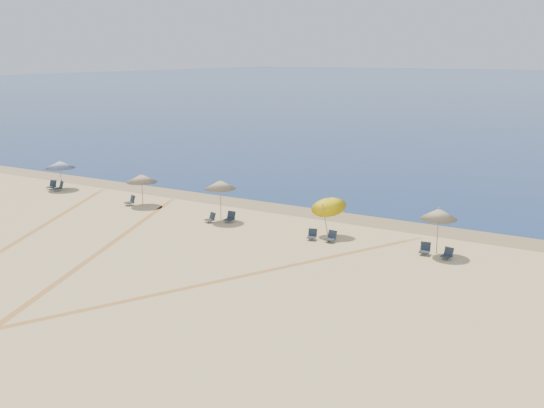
{
  "coord_description": "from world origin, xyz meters",
  "views": [
    {
      "loc": [
        19.16,
        -12.34,
        10.31
      ],
      "look_at": [
        0.0,
        20.0,
        1.3
      ],
      "focal_mm": 41.67,
      "sensor_mm": 36.0,
      "label": 1
    }
  ],
  "objects_px": {
    "umbrella_2": "(220,185)",
    "chair_6": "(331,237)",
    "chair_3": "(211,218)",
    "chair_4": "(230,217)",
    "umbrella_3": "(328,203)",
    "chair_0": "(52,185)",
    "umbrella_0": "(60,165)",
    "chair_5": "(312,235)",
    "umbrella_1": "(142,178)",
    "chair_2": "(131,201)",
    "chair_8": "(447,254)",
    "chair_1": "(59,187)",
    "chair_7": "(425,249)",
    "umbrella_4": "(439,214)"
  },
  "relations": [
    {
      "from": "umbrella_0",
      "to": "chair_1",
      "type": "bearing_deg",
      "value": -51.44
    },
    {
      "from": "chair_2",
      "to": "chair_7",
      "type": "distance_m",
      "value": 21.03
    },
    {
      "from": "umbrella_0",
      "to": "chair_3",
      "type": "height_order",
      "value": "umbrella_0"
    },
    {
      "from": "chair_0",
      "to": "chair_2",
      "type": "relative_size",
      "value": 0.94
    },
    {
      "from": "umbrella_1",
      "to": "chair_8",
      "type": "relative_size",
      "value": 3.29
    },
    {
      "from": "umbrella_0",
      "to": "chair_6",
      "type": "bearing_deg",
      "value": -5.18
    },
    {
      "from": "umbrella_3",
      "to": "chair_3",
      "type": "relative_size",
      "value": 3.53
    },
    {
      "from": "umbrella_0",
      "to": "umbrella_4",
      "type": "xyz_separation_m",
      "value": [
        30.01,
        -1.28,
        0.26
      ]
    },
    {
      "from": "umbrella_1",
      "to": "chair_8",
      "type": "xyz_separation_m",
      "value": [
        21.65,
        -1.1,
        -1.61
      ]
    },
    {
      "from": "umbrella_1",
      "to": "chair_5",
      "type": "height_order",
      "value": "umbrella_1"
    },
    {
      "from": "chair_6",
      "to": "umbrella_0",
      "type": "bearing_deg",
      "value": 178.95
    },
    {
      "from": "umbrella_1",
      "to": "chair_2",
      "type": "height_order",
      "value": "umbrella_1"
    },
    {
      "from": "umbrella_4",
      "to": "chair_7",
      "type": "relative_size",
      "value": 3.72
    },
    {
      "from": "chair_4",
      "to": "umbrella_2",
      "type": "bearing_deg",
      "value": 165.72
    },
    {
      "from": "umbrella_4",
      "to": "chair_1",
      "type": "distance_m",
      "value": 29.55
    },
    {
      "from": "chair_2",
      "to": "chair_4",
      "type": "bearing_deg",
      "value": 20.19
    },
    {
      "from": "umbrella_2",
      "to": "chair_6",
      "type": "distance_m",
      "value": 8.41
    },
    {
      "from": "umbrella_1",
      "to": "chair_3",
      "type": "bearing_deg",
      "value": -11.53
    },
    {
      "from": "chair_1",
      "to": "chair_7",
      "type": "bearing_deg",
      "value": 22.46
    },
    {
      "from": "umbrella_1",
      "to": "chair_6",
      "type": "relative_size",
      "value": 3.44
    },
    {
      "from": "umbrella_3",
      "to": "chair_4",
      "type": "xyz_separation_m",
      "value": [
        -6.47,
        -0.56,
        -1.58
      ]
    },
    {
      "from": "umbrella_2",
      "to": "chair_3",
      "type": "xyz_separation_m",
      "value": [
        -0.17,
        -0.85,
        -2.0
      ]
    },
    {
      "from": "umbrella_2",
      "to": "chair_1",
      "type": "height_order",
      "value": "umbrella_2"
    },
    {
      "from": "chair_1",
      "to": "chair_4",
      "type": "relative_size",
      "value": 1.37
    },
    {
      "from": "chair_3",
      "to": "chair_6",
      "type": "distance_m",
      "value": 8.3
    },
    {
      "from": "umbrella_0",
      "to": "umbrella_2",
      "type": "bearing_deg",
      "value": -4.88
    },
    {
      "from": "umbrella_1",
      "to": "chair_1",
      "type": "height_order",
      "value": "umbrella_1"
    },
    {
      "from": "umbrella_1",
      "to": "chair_7",
      "type": "bearing_deg",
      "value": -2.59
    },
    {
      "from": "chair_2",
      "to": "chair_8",
      "type": "xyz_separation_m",
      "value": [
        22.26,
        -0.56,
        -0.03
      ]
    },
    {
      "from": "chair_0",
      "to": "chair_6",
      "type": "height_order",
      "value": "chair_0"
    },
    {
      "from": "umbrella_3",
      "to": "chair_0",
      "type": "relative_size",
      "value": 3.31
    },
    {
      "from": "chair_3",
      "to": "chair_4",
      "type": "bearing_deg",
      "value": 51.04
    },
    {
      "from": "chair_3",
      "to": "umbrella_4",
      "type": "bearing_deg",
      "value": 22.24
    },
    {
      "from": "chair_1",
      "to": "chair_2",
      "type": "xyz_separation_m",
      "value": [
        7.98,
        -0.72,
        -0.03
      ]
    },
    {
      "from": "umbrella_4",
      "to": "chair_2",
      "type": "height_order",
      "value": "umbrella_4"
    },
    {
      "from": "umbrella_1",
      "to": "chair_6",
      "type": "height_order",
      "value": "umbrella_1"
    },
    {
      "from": "chair_6",
      "to": "chair_8",
      "type": "height_order",
      "value": "chair_6"
    },
    {
      "from": "chair_6",
      "to": "chair_7",
      "type": "distance_m",
      "value": 5.25
    },
    {
      "from": "chair_6",
      "to": "chair_7",
      "type": "height_order",
      "value": "chair_7"
    },
    {
      "from": "chair_4",
      "to": "chair_5",
      "type": "relative_size",
      "value": 0.98
    },
    {
      "from": "umbrella_2",
      "to": "umbrella_3",
      "type": "bearing_deg",
      "value": 2.85
    },
    {
      "from": "chair_1",
      "to": "chair_5",
      "type": "relative_size",
      "value": 1.34
    },
    {
      "from": "chair_0",
      "to": "chair_4",
      "type": "bearing_deg",
      "value": -16.29
    },
    {
      "from": "umbrella_3",
      "to": "chair_4",
      "type": "relative_size",
      "value": 3.78
    },
    {
      "from": "chair_0",
      "to": "chair_1",
      "type": "bearing_deg",
      "value": -21.87
    },
    {
      "from": "umbrella_0",
      "to": "umbrella_4",
      "type": "height_order",
      "value": "umbrella_4"
    },
    {
      "from": "chair_0",
      "to": "chair_4",
      "type": "xyz_separation_m",
      "value": [
        17.52,
        -1.09,
        -0.0
      ]
    },
    {
      "from": "umbrella_0",
      "to": "chair_4",
      "type": "bearing_deg",
      "value": -5.3
    },
    {
      "from": "umbrella_4",
      "to": "chair_6",
      "type": "height_order",
      "value": "umbrella_4"
    },
    {
      "from": "umbrella_2",
      "to": "umbrella_3",
      "type": "height_order",
      "value": "umbrella_2"
    }
  ]
}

